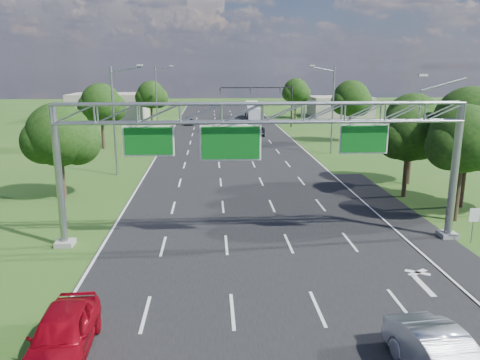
{
  "coord_description": "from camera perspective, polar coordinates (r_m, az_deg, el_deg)",
  "views": [
    {
      "loc": [
        -2.57,
        -13.65,
        9.95
      ],
      "look_at": [
        -0.98,
        12.14,
        3.68
      ],
      "focal_mm": 35.0,
      "sensor_mm": 36.0,
      "label": 1
    }
  ],
  "objects": [
    {
      "name": "traffic_signal",
      "position": [
        79.43,
        3.79,
        10.16
      ],
      "size": [
        12.21,
        0.24,
        7.0
      ],
      "color": "black",
      "rests_on": "ground"
    },
    {
      "name": "tree_verge_la",
      "position": [
        37.8,
        -21.06,
        4.83
      ],
      "size": [
        5.76,
        4.8,
        7.4
      ],
      "color": "#2D2116",
      "rests_on": "ground"
    },
    {
      "name": "car_queue_b",
      "position": [
        69.81,
        2.15,
        5.98
      ],
      "size": [
        2.73,
        4.98,
        1.32
      ],
      "primitive_type": "imported",
      "rotation": [
        0.0,
        0.0,
        -0.12
      ],
      "color": "black",
      "rests_on": "ground"
    },
    {
      "name": "tree_verge_lc",
      "position": [
        84.47,
        -10.74,
        10.03
      ],
      "size": [
        5.76,
        4.8,
        7.62
      ],
      "color": "#2D2116",
      "rests_on": "ground"
    },
    {
      "name": "road",
      "position": [
        44.84,
        -0.16,
        0.82
      ],
      "size": [
        18.0,
        180.0,
        0.02
      ],
      "primitive_type": "cube",
      "color": "black",
      "rests_on": "ground"
    },
    {
      "name": "tree_verge_rd",
      "position": [
        64.58,
        13.44,
        9.44
      ],
      "size": [
        5.76,
        4.8,
        8.28
      ],
      "color": "#2D2116",
      "rests_on": "ground"
    },
    {
      "name": "car_queue_a",
      "position": [
        74.11,
        -3.11,
        6.45
      ],
      "size": [
        2.44,
        5.01,
        1.41
      ],
      "primitive_type": "imported",
      "rotation": [
        0.0,
        0.0,
        -0.1
      ],
      "color": "white",
      "rests_on": "ground"
    },
    {
      "name": "car_queue_c",
      "position": [
        83.45,
        -6.28,
        7.17
      ],
      "size": [
        1.71,
        3.97,
        1.34
      ],
      "primitive_type": "imported",
      "rotation": [
        0.0,
        0.0,
        0.03
      ],
      "color": "black",
      "rests_on": "ground"
    },
    {
      "name": "streetlight_l_near",
      "position": [
        44.72,
        -14.91,
        7.58
      ],
      "size": [
        2.97,
        0.22,
        10.16
      ],
      "color": "gray",
      "rests_on": "ground"
    },
    {
      "name": "streetlight_l_far",
      "position": [
        79.25,
        -10.02,
        10.27
      ],
      "size": [
        2.97,
        0.22,
        10.16
      ],
      "color": "gray",
      "rests_on": "ground"
    },
    {
      "name": "tree_verge_lb",
      "position": [
        60.35,
        -16.51,
        8.77
      ],
      "size": [
        5.76,
        4.8,
        8.06
      ],
      "color": "#2D2116",
      "rests_on": "ground"
    },
    {
      "name": "streetlight_r_mid",
      "position": [
        55.58,
        11.06,
        8.88
      ],
      "size": [
        2.97,
        0.22,
        10.16
      ],
      "color": "gray",
      "rests_on": "ground"
    },
    {
      "name": "ground",
      "position": [
        44.84,
        -0.16,
        0.82
      ],
      "size": [
        220.0,
        220.0,
        0.0
      ],
      "primitive_type": "plane",
      "color": "#275319",
      "rests_on": "ground"
    },
    {
      "name": "regulatory_sign",
      "position": [
        30.03,
        26.63,
        -4.18
      ],
      "size": [
        0.6,
        0.08,
        2.1
      ],
      "color": "gray",
      "rests_on": "ground"
    },
    {
      "name": "red_coupe",
      "position": [
        18.32,
        -20.83,
        -17.12
      ],
      "size": [
        2.21,
        5.09,
        1.71
      ],
      "primitive_type": "imported",
      "rotation": [
        0.0,
        0.0,
        0.04
      ],
      "color": "maroon",
      "rests_on": "ground"
    },
    {
      "name": "sign_gantry",
      "position": [
        25.99,
        2.92,
        6.86
      ],
      "size": [
        23.5,
        1.0,
        9.56
      ],
      "color": "gray",
      "rests_on": "ground"
    },
    {
      "name": "car_queue_d",
      "position": [
        76.18,
        0.3,
        6.63
      ],
      "size": [
        1.93,
        4.15,
        1.32
      ],
      "primitive_type": "imported",
      "rotation": [
        0.0,
        0.0,
        0.14
      ],
      "color": "#BCBCBC",
      "rests_on": "ground"
    },
    {
      "name": "tree_cluster_right",
      "position": [
        37.43,
        24.25,
        5.33
      ],
      "size": [
        9.91,
        14.6,
        8.68
      ],
      "color": "#2D2116",
      "rests_on": "ground"
    },
    {
      "name": "box_truck",
      "position": [
        94.11,
        1.56,
        8.49
      ],
      "size": [
        2.58,
        8.41,
        3.17
      ],
      "rotation": [
        0.0,
        0.0,
        -0.03
      ],
      "color": "white",
      "rests_on": "ground"
    },
    {
      "name": "road_flare",
      "position": [
        32.04,
        20.25,
        -5.33
      ],
      "size": [
        3.0,
        30.0,
        0.02
      ],
      "primitive_type": "cube",
      "color": "black",
      "rests_on": "ground"
    },
    {
      "name": "building_right",
      "position": [
        99.59,
        12.09,
        8.76
      ],
      "size": [
        12.0,
        9.0,
        4.0
      ],
      "primitive_type": "cube",
      "color": "gray",
      "rests_on": "ground"
    },
    {
      "name": "building_left",
      "position": [
        93.98,
        -15.64,
        8.59
      ],
      "size": [
        14.0,
        10.0,
        5.0
      ],
      "primitive_type": "cube",
      "color": "gray",
      "rests_on": "ground"
    },
    {
      "name": "tree_verge_re",
      "position": [
        93.3,
        6.86,
        10.62
      ],
      "size": [
        5.76,
        4.8,
        7.84
      ],
      "color": "#2D2116",
      "rests_on": "ground"
    }
  ]
}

